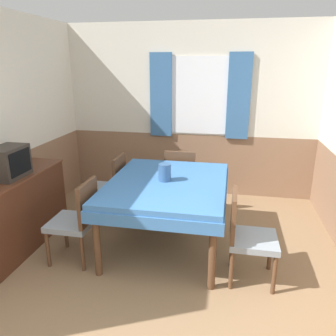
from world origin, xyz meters
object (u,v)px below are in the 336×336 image
chair_right_near (247,234)px  tv (8,162)px  chair_left_far (110,186)px  chair_left_near (77,218)px  vase (165,172)px  dining_table (167,190)px  sideboard (15,213)px  chair_head_window (181,177)px

chair_right_near → tv: (-2.48, 0.08, 0.54)m
chair_left_far → chair_left_near: bearing=-180.0°
chair_left_far → vase: bearing=-119.9°
chair_left_near → vase: vase is taller
chair_left_far → chair_right_near: bearing=-119.4°
dining_table → chair_left_near: bearing=-150.6°
chair_left_near → chair_right_near: size_ratio=1.00×
chair_left_far → sideboard: 1.19m
tv → sideboard: bearing=-167.5°
dining_table → tv: size_ratio=3.86×
chair_left_near → sideboard: bearing=84.1°
dining_table → chair_left_near: (-0.86, -0.48, -0.20)m
dining_table → chair_right_near: (0.86, -0.48, -0.20)m
tv → vase: bearing=14.3°
sideboard → chair_left_near: bearing=-5.9°
chair_left_near → chair_right_near: same height
chair_left_near → chair_left_far: 0.97m
sideboard → chair_left_far: bearing=48.3°
dining_table → vase: (-0.03, 0.01, 0.20)m
sideboard → vase: bearing=14.2°
dining_table → tv: bearing=-166.3°
chair_left_near → chair_right_near: (1.71, 0.00, 0.00)m
chair_left_near → chair_head_window: 1.72m
dining_table → sideboard: 1.71m
chair_head_window → chair_right_near: bearing=-60.1°
dining_table → vase: size_ratio=8.36×
dining_table → chair_head_window: size_ratio=1.81×
chair_head_window → vase: 1.07m
chair_left_far → sideboard: chair_left_far is taller
chair_right_near → vase: (-0.89, 0.49, 0.39)m
dining_table → chair_left_far: chair_left_far is taller
chair_right_near → sideboard: size_ratio=0.60×
dining_table → chair_left_far: size_ratio=1.81×
chair_left_far → vase: size_ratio=4.62×
dining_table → chair_left_near: size_ratio=1.81×
chair_head_window → tv: (-1.63, -1.40, 0.54)m
vase → dining_table: bearing=-14.5°
dining_table → chair_right_near: size_ratio=1.81×
chair_right_near → tv: bearing=-91.9°
chair_head_window → chair_left_near: bearing=-119.9°
chair_left_far → chair_right_near: (1.71, -0.97, 0.00)m
sideboard → vase: (1.61, 0.41, 0.44)m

